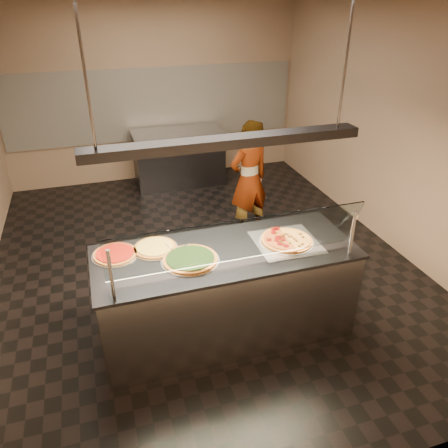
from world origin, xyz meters
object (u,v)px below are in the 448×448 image
object	(u,v)px
pizza_spatula	(175,247)
perforated_tray	(286,242)
sneeze_guard	(239,241)
pizza_cheese	(155,247)
pizza_spinach	(190,259)
heat_lamp_housing	(226,142)
prep_table	(179,157)
serving_counter	(226,292)
pizza_tomato	(115,254)
half_pizza_sausage	(298,238)
half_pizza_pepperoni	(275,241)
worker	(249,180)

from	to	relation	value
pizza_spatula	perforated_tray	bearing A→B (deg)	-10.14
sneeze_guard	pizza_cheese	xyz separation A→B (m)	(-0.60, 0.58, -0.28)
pizza_spinach	heat_lamp_housing	world-z (taller)	heat_lamp_housing
pizza_spatula	heat_lamp_housing	xyz separation A→B (m)	(0.44, -0.16, 0.99)
pizza_spinach	sneeze_guard	bearing A→B (deg)	-39.89
pizza_spinach	prep_table	world-z (taller)	pizza_spinach
serving_counter	pizza_spatula	distance (m)	0.68
pizza_spinach	pizza_cheese	size ratio (longest dim) A/B	1.23
pizza_spinach	prep_table	xyz separation A→B (m)	(0.73, 3.92, -0.48)
pizza_cheese	pizza_tomato	xyz separation A→B (m)	(-0.36, -0.00, -0.00)
perforated_tray	prep_table	bearing A→B (deg)	92.95
pizza_spatula	sneeze_guard	bearing A→B (deg)	-49.01
heat_lamp_housing	sneeze_guard	bearing A→B (deg)	-90.00
serving_counter	pizza_spatula	xyz separation A→B (m)	(-0.44, 0.16, 0.49)
half_pizza_sausage	serving_counter	bearing A→B (deg)	177.97
perforated_tray	pizza_spinach	distance (m)	0.93
perforated_tray	pizza_spatula	world-z (taller)	pizza_spatula
half_pizza_pepperoni	heat_lamp_housing	xyz separation A→B (m)	(-0.47, 0.02, 0.99)
pizza_spinach	pizza_tomato	size ratio (longest dim) A/B	1.24
pizza_spinach	perforated_tray	bearing A→B (deg)	1.91
pizza_cheese	heat_lamp_housing	distance (m)	1.20
sneeze_guard	half_pizza_pepperoni	bearing A→B (deg)	34.19
pizza_spinach	worker	xyz separation A→B (m)	(1.25, 1.86, -0.15)
prep_table	heat_lamp_housing	world-z (taller)	heat_lamp_housing
serving_counter	half_pizza_pepperoni	xyz separation A→B (m)	(0.47, -0.02, 0.50)
sneeze_guard	pizza_cheese	distance (m)	0.88
sneeze_guard	pizza_spinach	world-z (taller)	sneeze_guard
heat_lamp_housing	pizza_spinach	bearing A→B (deg)	-171.01
serving_counter	sneeze_guard	bearing A→B (deg)	-90.00
serving_counter	heat_lamp_housing	size ratio (longest dim) A/B	1.04
pizza_spatula	heat_lamp_housing	size ratio (longest dim) A/B	0.10
pizza_spatula	heat_lamp_housing	world-z (taller)	heat_lamp_housing
pizza_cheese	pizza_spinach	bearing A→B (deg)	-48.28
pizza_cheese	prep_table	bearing A→B (deg)	74.70
perforated_tray	pizza_spatula	size ratio (longest dim) A/B	2.65
pizza_spinach	worker	bearing A→B (deg)	56.16
heat_lamp_housing	perforated_tray	bearing A→B (deg)	-2.30
pizza_tomato	pizza_cheese	bearing A→B (deg)	0.56
pizza_tomato	half_pizza_sausage	bearing A→B (deg)	-8.79
half_pizza_pepperoni	prep_table	distance (m)	3.92
sneeze_guard	pizza_spatula	xyz separation A→B (m)	(-0.44, 0.50, -0.27)
pizza_cheese	pizza_tomato	world-z (taller)	same
half_pizza_pepperoni	pizza_tomato	size ratio (longest dim) A/B	1.17
serving_counter	half_pizza_sausage	xyz separation A→B (m)	(0.70, -0.02, 0.49)
pizza_spatula	heat_lamp_housing	bearing A→B (deg)	-20.06
sneeze_guard	pizza_tomato	distance (m)	1.16
pizza_cheese	heat_lamp_housing	bearing A→B (deg)	-21.34
serving_counter	pizza_spinach	size ratio (longest dim) A/B	4.65
heat_lamp_housing	serving_counter	bearing A→B (deg)	0.00
heat_lamp_housing	pizza_spatula	bearing A→B (deg)	159.94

